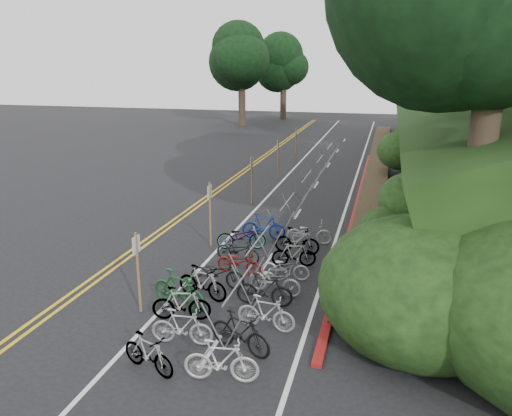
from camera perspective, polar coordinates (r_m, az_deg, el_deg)
The scene contains 10 objects.
ground at distance 15.48m, azimuth -13.69°, elevation -10.28°, with size 120.00×120.00×0.00m, color black.
road_markings at distance 24.01m, azimuth -0.97°, elevation -0.17°, with size 7.47×80.00×0.01m.
red_curb at distance 25.02m, azimuth 11.48°, elevation 0.29°, with size 0.25×28.00×0.10m, color maroon.
embankment at distance 31.96m, azimuth 25.79°, elevation 7.06°, with size 14.30×48.14×9.11m.
bike_rack_front at distance 13.36m, azimuth -2.02°, elevation -10.02°, with size 1.18×2.64×1.24m.
bike_racks_rest at distance 26.05m, azimuth 5.79°, elevation 3.00°, with size 1.14×23.00×1.17m.
signpost_near at distance 14.27m, azimuth -13.35°, elevation -6.60°, with size 0.08×0.40×2.37m.
signposts_rest at distance 27.35m, azimuth 1.18°, elevation 4.95°, with size 0.08×18.40×2.50m.
bike_front at distance 14.58m, azimuth -8.84°, elevation -9.22°, with size 1.90×0.54×1.14m, color #144C1E.
bike_valet at distance 15.76m, azimuth -0.86°, elevation -7.37°, with size 3.36×11.03×1.07m.
Camera 1 is at (6.92, -12.06, 6.80)m, focal length 35.00 mm.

